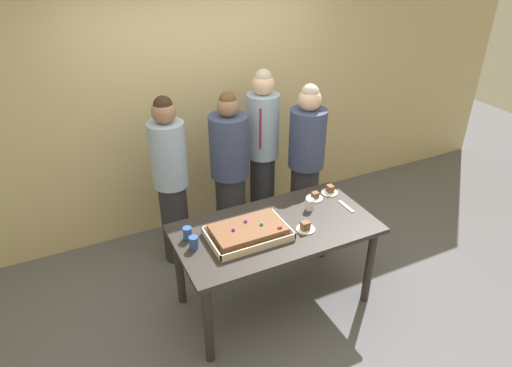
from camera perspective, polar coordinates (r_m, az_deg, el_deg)
ground_plane at (r=4.13m, az=2.25°, el=-14.53°), size 12.00×12.00×0.00m
interior_back_panel at (r=4.64m, az=-6.88°, el=12.20°), size 8.00×0.12×3.00m
party_table at (r=3.68m, az=2.46°, el=-6.85°), size 1.62×0.85×0.79m
sheet_cake at (r=3.48m, az=-1.00°, el=-6.18°), size 0.62×0.40×0.12m
plated_slice_near_left at (r=3.59m, az=6.29°, el=-5.55°), size 0.15×0.15×0.08m
plated_slice_near_right at (r=4.11m, az=9.35°, el=-0.91°), size 0.15×0.15×0.07m
plated_slice_far_left at (r=4.01m, az=7.45°, el=-1.69°), size 0.15×0.15×0.06m
drink_cup_nearest at (r=3.50m, az=-8.68°, el=-6.25°), size 0.07×0.07×0.10m
drink_cup_middle at (r=3.83m, az=6.83°, el=-2.64°), size 0.07×0.07×0.10m
drink_cup_far_end at (r=3.40m, az=-7.92°, el=-7.43°), size 0.07×0.07×0.10m
cake_server_utensil at (r=3.94m, az=11.38°, el=-2.87°), size 0.03×0.20×0.01m
person_serving_front at (r=4.52m, az=0.84°, el=4.17°), size 0.32×0.32×1.76m
person_green_shirt_behind at (r=4.16m, az=-10.75°, el=0.44°), size 0.32×0.32×1.67m
person_striped_tie_right at (r=4.46m, az=6.34°, el=2.61°), size 0.35×0.35×1.66m
person_far_right_suit at (r=4.29m, az=-3.33°, el=1.35°), size 0.37×0.37×1.64m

